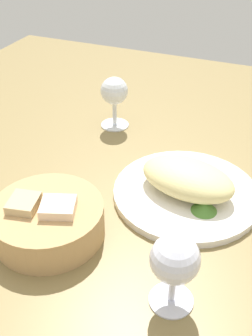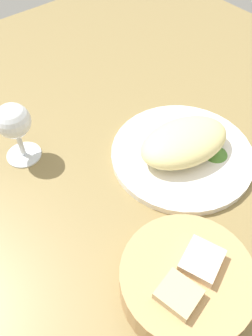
{
  "view_description": "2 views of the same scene",
  "coord_description": "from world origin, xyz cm",
  "px_view_note": "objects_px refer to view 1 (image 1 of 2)",
  "views": [
    {
      "loc": [
        -25.43,
        62.76,
        49.43
      ],
      "look_at": [
        -0.74,
        3.24,
        4.1
      ],
      "focal_mm": 44.19,
      "sensor_mm": 36.0,
      "label": 1
    },
    {
      "loc": [
        24.55,
        29.9,
        50.98
      ],
      "look_at": [
        -0.46,
        -0.36,
        3.54
      ],
      "focal_mm": 37.26,
      "sensor_mm": 36.0,
      "label": 2
    }
  ],
  "objects_px": {
    "plate": "(186,193)",
    "wine_glass_far": "(175,263)",
    "wine_glass_near": "(114,94)",
    "bread_basket": "(48,220)"
  },
  "relations": [
    {
      "from": "plate",
      "to": "wine_glass_near",
      "type": "relative_size",
      "value": 2.22
    },
    {
      "from": "wine_glass_near",
      "to": "wine_glass_far",
      "type": "height_order",
      "value": "wine_glass_near"
    },
    {
      "from": "plate",
      "to": "wine_glass_far",
      "type": "height_order",
      "value": "wine_glass_far"
    },
    {
      "from": "plate",
      "to": "wine_glass_near",
      "type": "bearing_deg",
      "value": -40.34
    },
    {
      "from": "plate",
      "to": "bread_basket",
      "type": "relative_size",
      "value": 1.47
    },
    {
      "from": "wine_glass_near",
      "to": "wine_glass_far",
      "type": "relative_size",
      "value": 1.03
    },
    {
      "from": "bread_basket",
      "to": "wine_glass_near",
      "type": "relative_size",
      "value": 1.51
    },
    {
      "from": "plate",
      "to": "wine_glass_far",
      "type": "xyz_separation_m",
      "value": [
        -0.05,
        0.24,
        0.07
      ]
    },
    {
      "from": "wine_glass_near",
      "to": "plate",
      "type": "bearing_deg",
      "value": 139.66
    },
    {
      "from": "wine_glass_near",
      "to": "wine_glass_far",
      "type": "distance_m",
      "value": 0.52
    }
  ]
}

